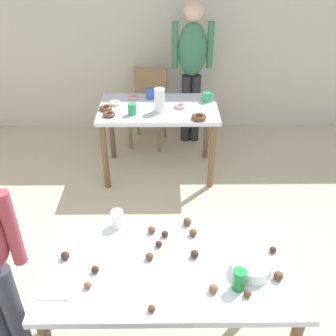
% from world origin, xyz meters
% --- Properties ---
extents(wall_back, '(6.40, 0.10, 2.60)m').
position_xyz_m(wall_back, '(0.00, 3.20, 1.30)').
color(wall_back, beige).
rests_on(wall_back, ground_plane).
extents(dining_table_near, '(1.38, 0.73, 0.75)m').
position_xyz_m(dining_table_near, '(-0.02, 0.05, 0.65)').
color(dining_table_near, silver).
rests_on(dining_table_near, ground_plane).
extents(dining_table_far, '(1.16, 0.69, 0.75)m').
position_xyz_m(dining_table_far, '(-0.11, 2.08, 0.64)').
color(dining_table_far, silver).
rests_on(dining_table_far, ground_plane).
extents(chair_far_table, '(0.47, 0.47, 0.87)m').
position_xyz_m(chair_far_table, '(-0.23, 2.78, 0.50)').
color(chair_far_table, olive).
rests_on(chair_far_table, ground_plane).
extents(person_adult_far, '(0.45, 0.22, 1.62)m').
position_xyz_m(person_adult_far, '(0.25, 2.78, 0.98)').
color(person_adult_far, '#28282D').
rests_on(person_adult_far, ground_plane).
extents(mixing_bowl, '(0.21, 0.21, 0.07)m').
position_xyz_m(mixing_bowl, '(0.41, -0.01, 0.79)').
color(mixing_bowl, white).
rests_on(mixing_bowl, dining_table_near).
extents(soda_can, '(0.07, 0.07, 0.12)m').
position_xyz_m(soda_can, '(0.32, -0.12, 0.81)').
color(soda_can, '#198438').
rests_on(soda_can, dining_table_near).
extents(fork_near, '(0.17, 0.02, 0.01)m').
position_xyz_m(fork_near, '(-0.61, -0.18, 0.75)').
color(fork_near, silver).
rests_on(fork_near, dining_table_near).
extents(cup_near_0, '(0.08, 0.08, 0.11)m').
position_xyz_m(cup_near_0, '(-0.34, 0.35, 0.81)').
color(cup_near_0, white).
rests_on(cup_near_0, dining_table_near).
extents(cake_ball_0, '(0.04, 0.04, 0.04)m').
position_xyz_m(cake_ball_0, '(0.55, 0.12, 0.77)').
color(cake_ball_0, '#3D2319').
rests_on(cake_ball_0, dining_table_near).
extents(cake_ball_1, '(0.05, 0.05, 0.05)m').
position_xyz_m(cake_ball_1, '(-0.13, 0.29, 0.77)').
color(cake_ball_1, brown).
rests_on(cake_ball_1, dining_table_near).
extents(cake_ball_2, '(0.05, 0.05, 0.05)m').
position_xyz_m(cake_ball_2, '(0.11, 0.27, 0.77)').
color(cake_ball_2, brown).
rests_on(cake_ball_2, dining_table_near).
extents(cake_ball_3, '(0.05, 0.05, 0.05)m').
position_xyz_m(cake_ball_3, '(0.08, 0.36, 0.77)').
color(cake_ball_3, brown).
rests_on(cake_ball_3, dining_table_near).
extents(cake_ball_4, '(0.04, 0.04, 0.04)m').
position_xyz_m(cake_ball_4, '(-0.05, 0.26, 0.77)').
color(cake_ball_4, '#3D2319').
rests_on(cake_ball_4, dining_table_near).
extents(cake_ball_5, '(0.04, 0.04, 0.04)m').
position_xyz_m(cake_ball_5, '(-0.09, 0.18, 0.77)').
color(cake_ball_5, '#3D2319').
rests_on(cake_ball_5, dining_table_near).
extents(cake_ball_6, '(0.05, 0.05, 0.05)m').
position_xyz_m(cake_ball_6, '(0.19, -0.14, 0.77)').
color(cake_ball_6, brown).
rests_on(cake_ball_6, dining_table_near).
extents(cake_ball_7, '(0.04, 0.04, 0.04)m').
position_xyz_m(cake_ball_7, '(-0.12, -0.25, 0.77)').
color(cake_ball_7, brown).
rests_on(cake_ball_7, dining_table_near).
extents(cake_ball_8, '(0.04, 0.04, 0.04)m').
position_xyz_m(cake_ball_8, '(-0.14, 0.08, 0.77)').
color(cake_ball_8, brown).
rests_on(cake_ball_8, dining_table_near).
extents(cake_ball_9, '(0.04, 0.04, 0.04)m').
position_xyz_m(cake_ball_9, '(0.35, -0.17, 0.77)').
color(cake_ball_9, brown).
rests_on(cake_ball_9, dining_table_near).
extents(cake_ball_10, '(0.05, 0.05, 0.05)m').
position_xyz_m(cake_ball_10, '(-0.60, 0.09, 0.77)').
color(cake_ball_10, '#3D2319').
rests_on(cake_ball_10, dining_table_near).
extents(cake_ball_11, '(0.04, 0.04, 0.04)m').
position_xyz_m(cake_ball_11, '(-0.44, -0.11, 0.77)').
color(cake_ball_11, brown).
rests_on(cake_ball_11, dining_table_near).
extents(cake_ball_12, '(0.05, 0.05, 0.05)m').
position_xyz_m(cake_ball_12, '(0.11, 0.09, 0.77)').
color(cake_ball_12, '#3D2319').
rests_on(cake_ball_12, dining_table_near).
extents(cake_ball_13, '(0.05, 0.05, 0.05)m').
position_xyz_m(cake_ball_13, '(0.53, -0.06, 0.78)').
color(cake_ball_13, brown).
rests_on(cake_ball_13, dining_table_near).
extents(cake_ball_14, '(0.04, 0.04, 0.04)m').
position_xyz_m(cake_ball_14, '(-0.42, -0.01, 0.77)').
color(cake_ball_14, '#3D2319').
rests_on(cake_ball_14, dining_table_near).
extents(pitcher_far, '(0.10, 0.10, 0.22)m').
position_xyz_m(pitcher_far, '(-0.10, 1.99, 0.86)').
color(pitcher_far, white).
rests_on(pitcher_far, dining_table_far).
extents(cup_far_0, '(0.09, 0.09, 0.09)m').
position_xyz_m(cup_far_0, '(0.37, 2.22, 0.80)').
color(cup_far_0, green).
rests_on(cup_far_0, dining_table_far).
extents(cup_far_1, '(0.09, 0.09, 0.10)m').
position_xyz_m(cup_far_1, '(-0.20, 2.30, 0.80)').
color(cup_far_1, '#3351B2').
rests_on(cup_far_1, dining_table_far).
extents(cup_far_2, '(0.08, 0.08, 0.11)m').
position_xyz_m(cup_far_2, '(-0.36, 1.92, 0.80)').
color(cup_far_2, green).
rests_on(cup_far_2, dining_table_far).
extents(donut_far_0, '(0.11, 0.11, 0.03)m').
position_xyz_m(donut_far_0, '(0.10, 2.07, 0.77)').
color(donut_far_0, pink).
rests_on(donut_far_0, dining_table_far).
extents(donut_far_1, '(0.12, 0.12, 0.03)m').
position_xyz_m(donut_far_1, '(-0.57, 1.88, 0.77)').
color(donut_far_1, brown).
rests_on(donut_far_1, dining_table_far).
extents(donut_far_2, '(0.13, 0.13, 0.04)m').
position_xyz_m(donut_far_2, '(-0.62, 2.02, 0.77)').
color(donut_far_2, brown).
rests_on(donut_far_2, dining_table_far).
extents(donut_far_3, '(0.14, 0.14, 0.04)m').
position_xyz_m(donut_far_3, '(0.26, 1.81, 0.77)').
color(donut_far_3, brown).
rests_on(donut_far_3, dining_table_far).
extents(donut_far_4, '(0.11, 0.11, 0.03)m').
position_xyz_m(donut_far_4, '(-0.37, 2.29, 0.77)').
color(donut_far_4, pink).
rests_on(donut_far_4, dining_table_far).
extents(donut_far_5, '(0.11, 0.11, 0.03)m').
position_xyz_m(donut_far_5, '(-0.54, 2.15, 0.77)').
color(donut_far_5, white).
rests_on(donut_far_5, dining_table_far).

